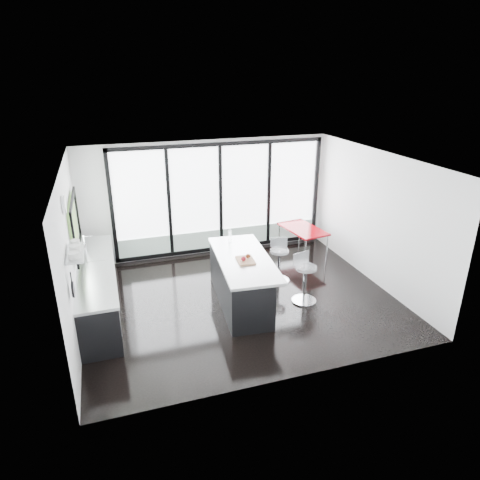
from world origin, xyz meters
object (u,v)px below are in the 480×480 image
object	(u,v)px
bar_stool_far	(279,265)
red_table	(302,241)
island	(240,280)
bar_stool_near	(305,284)

from	to	relation	value
bar_stool_far	red_table	xyz separation A→B (m)	(1.12, 1.18, -0.03)
bar_stool_far	island	bearing A→B (deg)	-134.30
bar_stool_near	red_table	distance (m)	2.36
island	bar_stool_far	xyz separation A→B (m)	(1.09, 0.60, -0.12)
bar_stool_far	red_table	distance (m)	1.63
bar_stool_near	red_table	xyz separation A→B (m)	(0.98, 2.15, -0.05)
bar_stool_far	red_table	bearing A→B (deg)	63.06
island	red_table	distance (m)	2.84
island	bar_stool_near	bearing A→B (deg)	-16.71
island	bar_stool_near	size ratio (longest dim) A/B	3.14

